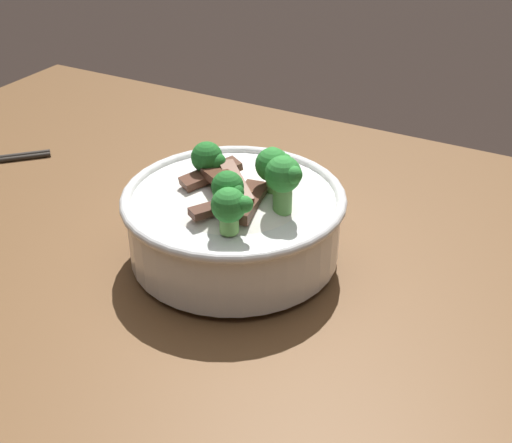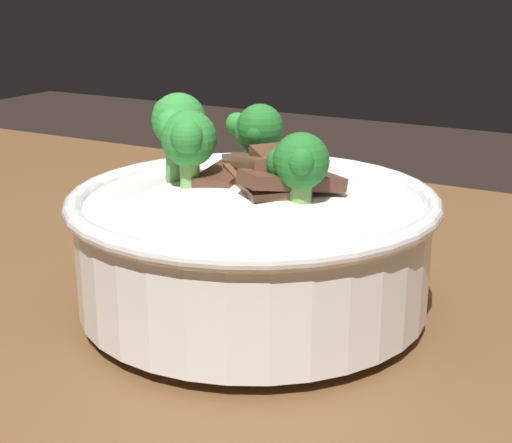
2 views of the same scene
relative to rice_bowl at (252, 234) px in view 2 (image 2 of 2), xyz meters
name	(u,v)px [view 2 (image 2 of 2)]	position (x,y,z in m)	size (l,w,h in m)	color
rice_bowl	(252,234)	(0.00, 0.00, 0.00)	(0.24, 0.24, 0.14)	white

